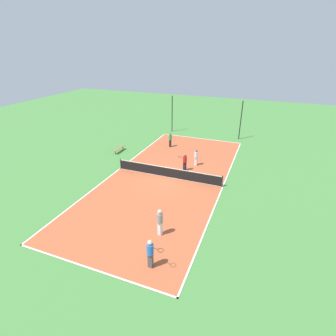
{
  "coord_description": "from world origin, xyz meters",
  "views": [
    {
      "loc": [
        7.55,
        -19.31,
        10.73
      ],
      "look_at": [
        0.0,
        0.0,
        0.9
      ],
      "focal_mm": 28.0,
      "sensor_mm": 36.0,
      "label": 1
    }
  ],
  "objects_px": {
    "player_coach_red": "(185,161)",
    "fence_post_back_right": "(241,120)",
    "tennis_net": "(168,172)",
    "player_near_blue": "(150,252)",
    "tennis_ball_near_net": "(146,214)",
    "bench": "(119,148)",
    "player_far_green": "(170,139)",
    "tennis_ball_left_sideline": "(160,213)",
    "fence_post_back_left": "(172,114)",
    "tennis_ball_midcourt": "(108,202)",
    "player_near_white": "(196,156)",
    "player_baseline_gray": "(160,220)"
  },
  "relations": [
    {
      "from": "tennis_ball_midcourt",
      "to": "tennis_ball_near_net",
      "type": "relative_size",
      "value": 1.0
    },
    {
      "from": "tennis_ball_midcourt",
      "to": "bench",
      "type": "bearing_deg",
      "value": 116.17
    },
    {
      "from": "tennis_net",
      "to": "player_near_blue",
      "type": "distance_m",
      "value": 10.46
    },
    {
      "from": "player_far_green",
      "to": "player_baseline_gray",
      "type": "distance_m",
      "value": 15.42
    },
    {
      "from": "player_near_blue",
      "to": "tennis_net",
      "type": "bearing_deg",
      "value": 108.8
    },
    {
      "from": "tennis_ball_midcourt",
      "to": "fence_post_back_left",
      "type": "distance_m",
      "value": 18.58
    },
    {
      "from": "tennis_net",
      "to": "fence_post_back_left",
      "type": "xyz_separation_m",
      "value": [
        -4.44,
        12.87,
        1.84
      ]
    },
    {
      "from": "tennis_net",
      "to": "tennis_ball_near_net",
      "type": "xyz_separation_m",
      "value": [
        0.61,
        -5.81,
        -0.47
      ]
    },
    {
      "from": "bench",
      "to": "player_far_green",
      "type": "height_order",
      "value": "player_far_green"
    },
    {
      "from": "tennis_net",
      "to": "tennis_ball_midcourt",
      "type": "xyz_separation_m",
      "value": [
        -2.7,
        -5.48,
        -0.47
      ]
    },
    {
      "from": "bench",
      "to": "player_far_green",
      "type": "xyz_separation_m",
      "value": [
        4.69,
        3.45,
        0.56
      ]
    },
    {
      "from": "player_coach_red",
      "to": "tennis_ball_midcourt",
      "type": "relative_size",
      "value": 24.3
    },
    {
      "from": "fence_post_back_right",
      "to": "player_coach_red",
      "type": "bearing_deg",
      "value": -107.59
    },
    {
      "from": "tennis_net",
      "to": "player_near_white",
      "type": "relative_size",
      "value": 5.99
    },
    {
      "from": "player_far_green",
      "to": "fence_post_back_left",
      "type": "relative_size",
      "value": 0.35
    },
    {
      "from": "player_far_green",
      "to": "tennis_ball_near_net",
      "type": "xyz_separation_m",
      "value": [
        3.14,
        -12.99,
        -0.9
      ]
    },
    {
      "from": "bench",
      "to": "tennis_ball_left_sideline",
      "type": "relative_size",
      "value": 27.5
    },
    {
      "from": "player_near_white",
      "to": "fence_post_back_right",
      "type": "distance_m",
      "value": 10.05
    },
    {
      "from": "tennis_net",
      "to": "tennis_ball_left_sideline",
      "type": "distance_m",
      "value": 5.6
    },
    {
      "from": "player_coach_red",
      "to": "fence_post_back_right",
      "type": "bearing_deg",
      "value": -99.13
    },
    {
      "from": "bench",
      "to": "player_baseline_gray",
      "type": "distance_m",
      "value": 14.74
    },
    {
      "from": "bench",
      "to": "player_coach_red",
      "type": "distance_m",
      "value": 8.41
    },
    {
      "from": "tennis_ball_near_net",
      "to": "tennis_ball_left_sideline",
      "type": "height_order",
      "value": "same"
    },
    {
      "from": "player_far_green",
      "to": "player_near_blue",
      "type": "bearing_deg",
      "value": -94.82
    },
    {
      "from": "player_coach_red",
      "to": "fence_post_back_right",
      "type": "xyz_separation_m",
      "value": [
        3.5,
        11.04,
        1.4
      ]
    },
    {
      "from": "tennis_ball_left_sideline",
      "to": "player_far_green",
      "type": "bearing_deg",
      "value": 107.7
    },
    {
      "from": "fence_post_back_left",
      "to": "player_coach_red",
      "type": "bearing_deg",
      "value": -63.98
    },
    {
      "from": "player_far_green",
      "to": "tennis_ball_left_sideline",
      "type": "bearing_deg",
      "value": -94.79
    },
    {
      "from": "player_coach_red",
      "to": "fence_post_back_right",
      "type": "relative_size",
      "value": 0.35
    },
    {
      "from": "player_near_white",
      "to": "tennis_ball_left_sideline",
      "type": "xyz_separation_m",
      "value": [
        -0.13,
        -8.71,
        -0.88
      ]
    },
    {
      "from": "player_near_blue",
      "to": "fence_post_back_right",
      "type": "height_order",
      "value": "fence_post_back_right"
    },
    {
      "from": "player_near_blue",
      "to": "player_near_white",
      "type": "relative_size",
      "value": 1.1
    },
    {
      "from": "tennis_ball_near_net",
      "to": "player_near_blue",
      "type": "bearing_deg",
      "value": -61.04
    },
    {
      "from": "tennis_net",
      "to": "bench",
      "type": "relative_size",
      "value": 5.18
    },
    {
      "from": "tennis_net",
      "to": "tennis_ball_near_net",
      "type": "distance_m",
      "value": 5.86
    },
    {
      "from": "player_far_green",
      "to": "bench",
      "type": "bearing_deg",
      "value": -166.17
    },
    {
      "from": "player_baseline_gray",
      "to": "tennis_ball_left_sideline",
      "type": "distance_m",
      "value": 2.46
    },
    {
      "from": "player_near_blue",
      "to": "player_near_white",
      "type": "bearing_deg",
      "value": 98.16
    },
    {
      "from": "player_coach_red",
      "to": "tennis_ball_left_sideline",
      "type": "xyz_separation_m",
      "value": [
        0.53,
        -7.21,
        -0.91
      ]
    },
    {
      "from": "tennis_net",
      "to": "player_near_blue",
      "type": "bearing_deg",
      "value": -73.63
    },
    {
      "from": "tennis_net",
      "to": "player_near_blue",
      "type": "xyz_separation_m",
      "value": [
        2.94,
        -10.03,
        0.53
      ]
    },
    {
      "from": "player_near_blue",
      "to": "tennis_ball_near_net",
      "type": "height_order",
      "value": "player_near_blue"
    },
    {
      "from": "player_far_green",
      "to": "tennis_ball_midcourt",
      "type": "relative_size",
      "value": 24.08
    },
    {
      "from": "bench",
      "to": "player_near_white",
      "type": "relative_size",
      "value": 1.16
    },
    {
      "from": "player_baseline_gray",
      "to": "tennis_ball_midcourt",
      "type": "height_order",
      "value": "player_baseline_gray"
    },
    {
      "from": "player_near_blue",
      "to": "bench",
      "type": "bearing_deg",
      "value": 128.92
    },
    {
      "from": "tennis_ball_midcourt",
      "to": "fence_post_back_right",
      "type": "relative_size",
      "value": 0.01
    },
    {
      "from": "player_near_white",
      "to": "player_baseline_gray",
      "type": "height_order",
      "value": "player_baseline_gray"
    },
    {
      "from": "tennis_net",
      "to": "player_near_white",
      "type": "xyz_separation_m",
      "value": [
        1.61,
        3.33,
        0.42
      ]
    },
    {
      "from": "tennis_net",
      "to": "player_near_blue",
      "type": "relative_size",
      "value": 5.45
    }
  ]
}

